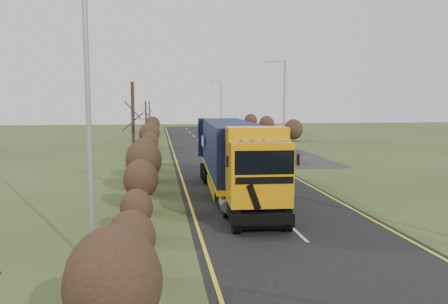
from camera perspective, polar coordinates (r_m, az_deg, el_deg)
ground at (r=21.15m, az=5.87°, el=-7.09°), size 160.00×160.00×0.00m
road at (r=30.74m, az=1.20°, el=-2.75°), size 8.00×120.00×0.02m
layby at (r=41.86m, az=7.64°, el=-0.33°), size 6.00×18.00×0.02m
lane_markings at (r=30.44m, az=1.30°, el=-2.81°), size 7.52×116.00×0.01m
hedgerow at (r=27.99m, az=-10.22°, el=-0.45°), size 2.24×102.04×6.05m
lorry at (r=22.88m, az=1.17°, el=-0.25°), size 2.99×14.43×3.99m
car_red_hatchback at (r=36.94m, az=7.52°, el=-0.12°), size 2.22×4.42×1.45m
car_blue_sedan at (r=44.05m, az=7.36°, el=1.01°), size 2.89×4.94×1.54m
streetlight_mid at (r=38.73m, az=7.73°, el=6.14°), size 1.84×0.18×8.63m
streetlight_far at (r=68.46m, az=-0.51°, el=6.17°), size 1.77×0.18×8.28m
left_pole at (r=13.40m, az=-17.35°, el=6.33°), size 0.16×0.16×9.98m
speed_sign at (r=34.39m, az=7.42°, el=0.50°), size 0.56×0.10×2.03m
warning_board at (r=48.45m, az=4.50°, el=1.84°), size 0.65×0.11×1.72m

